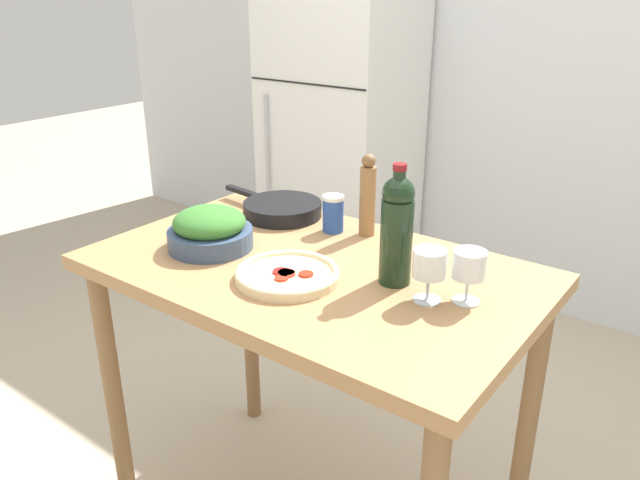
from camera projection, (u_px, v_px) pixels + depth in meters
name	position (u px, v px, depth m)	size (l,w,h in m)	color
wall_back	(558.00, 65.00, 3.05)	(6.40, 0.06, 2.60)	silver
refrigerator	(341.00, 143.00, 3.52)	(0.74, 0.66, 1.67)	white
prep_counter	(312.00, 306.00, 1.76)	(1.22, 0.75, 0.95)	#A87A4C
wine_bottle	(397.00, 228.00, 1.55)	(0.08, 0.08, 0.31)	black
wine_glass_near	(429.00, 266.00, 1.48)	(0.08, 0.08, 0.13)	silver
wine_glass_far	(469.00, 267.00, 1.47)	(0.08, 0.08, 0.13)	silver
pepper_mill	(369.00, 197.00, 1.87)	(0.05, 0.05, 0.25)	olive
salad_bowl	(210.00, 230.00, 1.80)	(0.25, 0.25, 0.12)	#384C6B
homemade_pizza	(287.00, 274.00, 1.62)	(0.27, 0.27, 0.03)	beige
salt_canister	(333.00, 213.00, 1.92)	(0.07, 0.07, 0.12)	#284CA3
cast_iron_skillet	(282.00, 208.00, 2.06)	(0.41, 0.26, 0.05)	black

